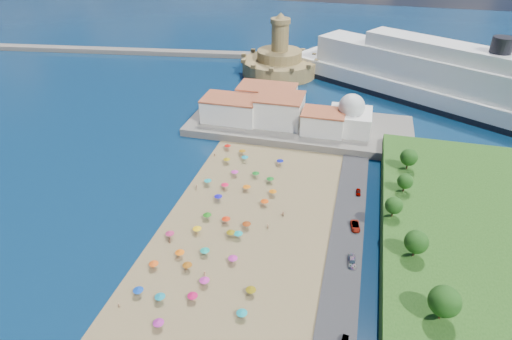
# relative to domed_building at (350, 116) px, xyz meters

# --- Properties ---
(ground) EXTENTS (700.00, 700.00, 0.00)m
(ground) POSITION_rel_domed_building_xyz_m (-30.00, -71.00, -8.97)
(ground) COLOR #071938
(ground) RESTS_ON ground
(terrace) EXTENTS (90.00, 36.00, 3.00)m
(terrace) POSITION_rel_domed_building_xyz_m (-20.00, 2.00, -7.47)
(terrace) COLOR #59544C
(terrace) RESTS_ON ground
(jetty) EXTENTS (18.00, 70.00, 2.40)m
(jetty) POSITION_rel_domed_building_xyz_m (-42.00, 37.00, -7.77)
(jetty) COLOR #59544C
(jetty) RESTS_ON ground
(breakwater) EXTENTS (199.03, 34.77, 2.60)m
(breakwater) POSITION_rel_domed_building_xyz_m (-140.00, 82.00, -7.67)
(breakwater) COLOR #59544C
(breakwater) RESTS_ON ground
(waterfront_buildings) EXTENTS (57.00, 29.00, 11.00)m
(waterfront_buildings) POSITION_rel_domed_building_xyz_m (-33.05, 2.64, -1.10)
(waterfront_buildings) COLOR silver
(waterfront_buildings) RESTS_ON terrace
(domed_building) EXTENTS (16.00, 16.00, 15.00)m
(domed_building) POSITION_rel_domed_building_xyz_m (0.00, 0.00, 0.00)
(domed_building) COLOR silver
(domed_building) RESTS_ON terrace
(fortress) EXTENTS (40.00, 40.00, 32.40)m
(fortress) POSITION_rel_domed_building_xyz_m (-42.00, 67.00, -2.29)
(fortress) COLOR olive
(fortress) RESTS_ON ground
(cruise_ship) EXTENTS (148.07, 97.92, 34.34)m
(cruise_ship) POSITION_rel_domed_building_xyz_m (36.87, 44.30, 1.20)
(cruise_ship) COLOR black
(cruise_ship) RESTS_ON ground
(beach_parasols) EXTENTS (30.56, 118.68, 2.20)m
(beach_parasols) POSITION_rel_domed_building_xyz_m (-31.29, -82.00, -6.83)
(beach_parasols) COLOR gray
(beach_parasols) RESTS_ON beach
(beachgoers) EXTENTS (32.34, 85.60, 1.86)m
(beachgoers) POSITION_rel_domed_building_xyz_m (-31.86, -67.91, -7.85)
(beachgoers) COLOR tan
(beachgoers) RESTS_ON beach
(parked_cars) EXTENTS (3.25, 79.99, 1.45)m
(parked_cars) POSITION_rel_domed_building_xyz_m (6.00, -73.66, -7.59)
(parked_cars) COLOR gray
(parked_cars) RESTS_ON promenade
(hillside_trees) EXTENTS (15.50, 106.25, 8.31)m
(hillside_trees) POSITION_rel_domed_building_xyz_m (19.70, -77.81, 1.23)
(hillside_trees) COLOR #382314
(hillside_trees) RESTS_ON hillside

